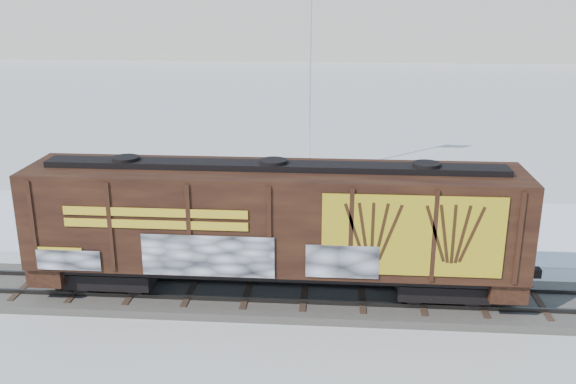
# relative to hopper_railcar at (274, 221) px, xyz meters

# --- Properties ---
(ground) EXTENTS (500.00, 500.00, 0.00)m
(ground) POSITION_rel_hopper_railcar_xyz_m (1.04, 0.01, -2.96)
(ground) COLOR white
(ground) RESTS_ON ground
(rail_track) EXTENTS (50.00, 3.40, 0.43)m
(rail_track) POSITION_rel_hopper_railcar_xyz_m (1.04, 0.01, -2.81)
(rail_track) COLOR #59544C
(rail_track) RESTS_ON ground
(parking_strip) EXTENTS (40.00, 8.00, 0.03)m
(parking_strip) POSITION_rel_hopper_railcar_xyz_m (1.04, 7.51, -2.94)
(parking_strip) COLOR white
(parking_strip) RESTS_ON ground
(hopper_railcar) EXTENTS (16.50, 3.06, 4.56)m
(hopper_railcar) POSITION_rel_hopper_railcar_xyz_m (0.00, 0.00, 0.00)
(hopper_railcar) COLOR black
(hopper_railcar) RESTS_ON rail_track
(flagpole) EXTENTS (2.30, 0.90, 11.05)m
(flagpole) POSITION_rel_hopper_railcar_xyz_m (0.59, 15.78, 1.09)
(flagpole) COLOR silver
(flagpole) RESTS_ON ground
(car_silver) EXTENTS (4.93, 2.01, 1.68)m
(car_silver) POSITION_rel_hopper_railcar_xyz_m (-5.63, 6.15, -2.09)
(car_silver) COLOR silver
(car_silver) RESTS_ON parking_strip
(car_white) EXTENTS (4.92, 1.95, 1.59)m
(car_white) POSITION_rel_hopper_railcar_xyz_m (4.15, 7.74, -2.13)
(car_white) COLOR silver
(car_white) RESTS_ON parking_strip
(car_dark) EXTENTS (5.62, 2.77, 1.57)m
(car_dark) POSITION_rel_hopper_railcar_xyz_m (3.84, 6.12, -2.14)
(car_dark) COLOR black
(car_dark) RESTS_ON parking_strip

